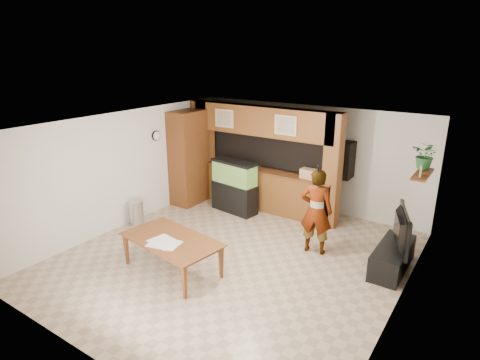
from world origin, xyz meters
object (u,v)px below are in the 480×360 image
Objects in this scene: pantry_cabinet at (189,158)px; aquarium at (234,187)px; television at (396,228)px; dining_table at (171,256)px; person at (316,211)px.

pantry_cabinet is 1.48m from aquarium.
pantry_cabinet is 1.98× the size of television.
dining_table is at bearing 106.08° from television.
pantry_cabinet is 3.67m from dining_table.
aquarium is at bearing 61.24° from television.
person is 2.90m from dining_table.
pantry_cabinet is 3.97m from person.
person reaches higher than aquarium.
television is 0.66× the size of dining_table.
dining_table is (-3.31, -2.34, -0.50)m from television.
aquarium is 2.67m from person.
aquarium is at bearing 110.80° from dining_table.
dining_table is (0.68, -3.02, -0.31)m from aquarium.
pantry_cabinet is at bearing 64.71° from television.
aquarium is 4.05m from television.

